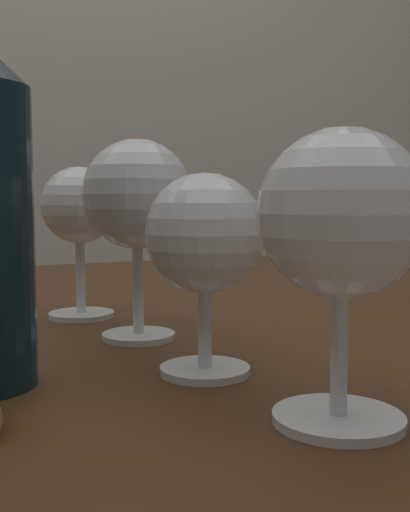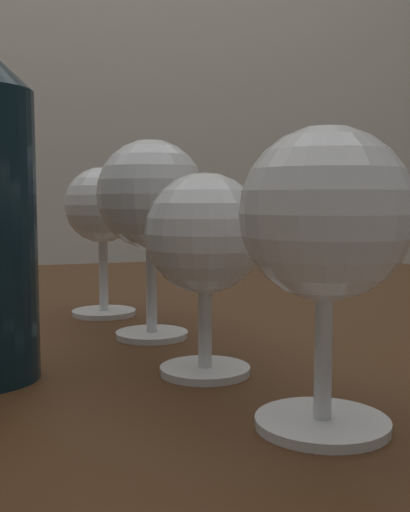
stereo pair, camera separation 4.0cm
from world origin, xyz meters
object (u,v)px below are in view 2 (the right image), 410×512
(wine_glass_white, at_px, (102,208))
(wine_glass_empty, at_px, (205,239))
(wine_glass_rose, at_px, (326,223))
(wine_glass_port, at_px, (151,200))

(wine_glass_white, bearing_deg, wine_glass_empty, -83.03)
(wine_glass_empty, distance_m, wine_glass_white, 0.23)
(wine_glass_rose, distance_m, wine_glass_white, 0.34)
(wine_glass_port, height_order, wine_glass_white, wine_glass_port)
(wine_glass_port, distance_m, wine_glass_white, 0.12)
(wine_glass_empty, relative_size, wine_glass_white, 0.90)
(wine_glass_port, bearing_deg, wine_glass_rose, -82.03)
(wine_glass_rose, xyz_separation_m, wine_glass_port, (-0.03, 0.23, 0.01))
(wine_glass_rose, relative_size, wine_glass_empty, 1.14)
(wine_glass_white, bearing_deg, wine_glass_port, -79.55)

